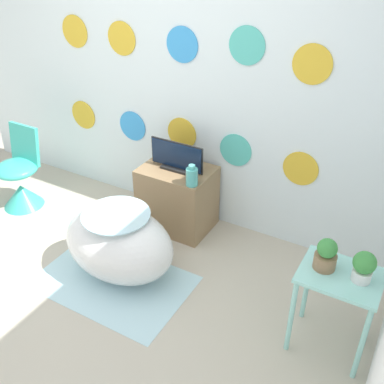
{
  "coord_description": "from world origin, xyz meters",
  "views": [
    {
      "loc": [
        1.83,
        -1.38,
        2.34
      ],
      "look_at": [
        0.6,
        0.78,
        0.81
      ],
      "focal_mm": 42.0,
      "sensor_mm": 36.0,
      "label": 1
    }
  ],
  "objects_px": {
    "potted_plant_right": "(364,266)",
    "vase": "(192,176)",
    "chair": "(20,181)",
    "tv": "(177,158)",
    "bathtub": "(119,243)",
    "potted_plant_left": "(326,255)"
  },
  "relations": [
    {
      "from": "bathtub",
      "to": "tv",
      "type": "distance_m",
      "value": 0.84
    },
    {
      "from": "vase",
      "to": "potted_plant_left",
      "type": "bearing_deg",
      "value": -22.48
    },
    {
      "from": "vase",
      "to": "potted_plant_left",
      "type": "xyz_separation_m",
      "value": [
        1.16,
        -0.48,
        0.05
      ]
    },
    {
      "from": "chair",
      "to": "bathtub",
      "type": "bearing_deg",
      "value": -12.68
    },
    {
      "from": "tv",
      "to": "potted_plant_right",
      "type": "xyz_separation_m",
      "value": [
        1.6,
        -0.64,
        0.03
      ]
    },
    {
      "from": "tv",
      "to": "vase",
      "type": "bearing_deg",
      "value": -34.6
    },
    {
      "from": "potted_plant_right",
      "to": "vase",
      "type": "bearing_deg",
      "value": 160.61
    },
    {
      "from": "tv",
      "to": "vase",
      "type": "xyz_separation_m",
      "value": [
        0.23,
        -0.16,
        -0.03
      ]
    },
    {
      "from": "bathtub",
      "to": "chair",
      "type": "distance_m",
      "value": 1.41
    },
    {
      "from": "bathtub",
      "to": "potted_plant_left",
      "type": "relative_size",
      "value": 4.35
    },
    {
      "from": "potted_plant_right",
      "to": "potted_plant_left",
      "type": "bearing_deg",
      "value": 179.42
    },
    {
      "from": "bathtub",
      "to": "tv",
      "type": "bearing_deg",
      "value": 86.14
    },
    {
      "from": "chair",
      "to": "tv",
      "type": "xyz_separation_m",
      "value": [
        1.43,
        0.44,
        0.41
      ]
    },
    {
      "from": "chair",
      "to": "potted_plant_right",
      "type": "distance_m",
      "value": 3.07
    },
    {
      "from": "chair",
      "to": "tv",
      "type": "distance_m",
      "value": 1.55
    },
    {
      "from": "vase",
      "to": "potted_plant_right",
      "type": "bearing_deg",
      "value": -19.39
    },
    {
      "from": "chair",
      "to": "potted_plant_right",
      "type": "height_order",
      "value": "potted_plant_right"
    },
    {
      "from": "chair",
      "to": "potted_plant_right",
      "type": "relative_size",
      "value": 3.95
    },
    {
      "from": "chair",
      "to": "vase",
      "type": "relative_size",
      "value": 4.37
    },
    {
      "from": "tv",
      "to": "potted_plant_left",
      "type": "xyz_separation_m",
      "value": [
        1.39,
        -0.64,
        0.02
      ]
    },
    {
      "from": "potted_plant_left",
      "to": "potted_plant_right",
      "type": "distance_m",
      "value": 0.21
    },
    {
      "from": "potted_plant_left",
      "to": "tv",
      "type": "bearing_deg",
      "value": 155.29
    }
  ]
}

